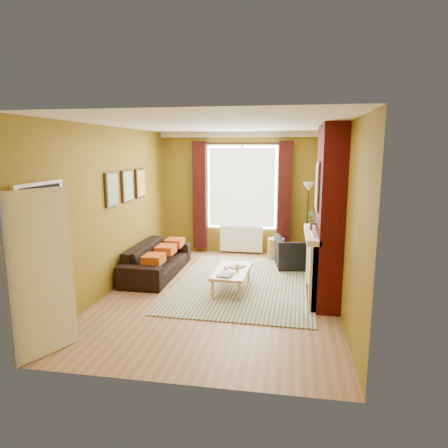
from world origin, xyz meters
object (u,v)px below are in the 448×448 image
Objects in this scene: sofa at (157,259)px; wicker_stool at (276,249)px; armchair at (300,253)px; floor_lamp at (308,199)px; coffee_table at (232,272)px.

sofa is 4.22× the size of wicker_stool.
floor_lamp is (0.15, 0.61, 1.04)m from armchair.
floor_lamp is at bearing 60.50° from coffee_table.
sofa is 2.11× the size of armchair.
coffee_table is 0.66× the size of floor_lamp.
armchair reaches higher than wicker_stool.
sofa is 2.71m from wicker_stool.
wicker_stool is (0.67, 2.17, -0.10)m from coffee_table.
wicker_stool is (2.24, 1.52, -0.07)m from sofa.
armchair is at bearing -71.54° from sofa.
floor_lamp reaches higher than wicker_stool.
armchair is 0.87× the size of coffee_table.
sofa reaches higher than wicker_stool.
floor_lamp is (0.66, -0.01, 1.12)m from wicker_stool.
armchair is at bearing 55.01° from coffee_table.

